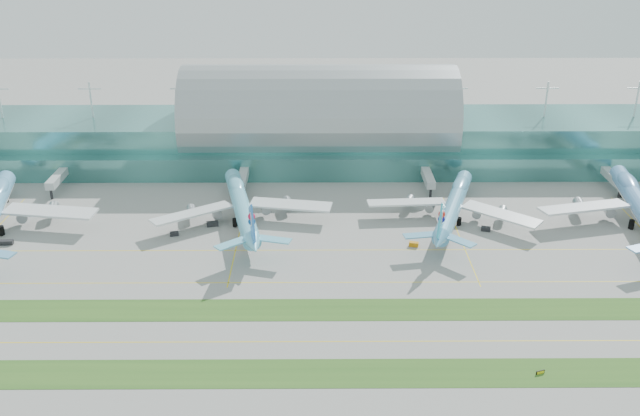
{
  "coord_description": "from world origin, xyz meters",
  "views": [
    {
      "loc": [
        -1.36,
        -175.1,
        110.26
      ],
      "look_at": [
        0.0,
        55.0,
        9.0
      ],
      "focal_mm": 40.0,
      "sensor_mm": 36.0,
      "label": 1
    }
  ],
  "objects_px": {
    "airliner_b": "(241,205)",
    "terminal": "(319,131)",
    "airliner_c": "(454,204)",
    "airliner_d": "(640,206)",
    "taxiway_sign_east": "(540,372)"
  },
  "relations": [
    {
      "from": "terminal",
      "to": "airliner_b",
      "type": "xyz_separation_m",
      "value": [
        -28.82,
        -64.67,
        -7.8
      ]
    },
    {
      "from": "airliner_d",
      "to": "taxiway_sign_east",
      "type": "height_order",
      "value": "airliner_d"
    },
    {
      "from": "airliner_d",
      "to": "terminal",
      "type": "bearing_deg",
      "value": 158.24
    },
    {
      "from": "airliner_c",
      "to": "taxiway_sign_east",
      "type": "relative_size",
      "value": 29.78
    },
    {
      "from": "airliner_c",
      "to": "airliner_d",
      "type": "xyz_separation_m",
      "value": [
        66.97,
        -4.05,
        1.0
      ]
    },
    {
      "from": "airliner_c",
      "to": "airliner_b",
      "type": "bearing_deg",
      "value": -161.09
    },
    {
      "from": "terminal",
      "to": "airliner_b",
      "type": "relative_size",
      "value": 4.53
    },
    {
      "from": "airliner_b",
      "to": "airliner_d",
      "type": "xyz_separation_m",
      "value": [
        145.09,
        -3.42,
        0.74
      ]
    },
    {
      "from": "airliner_c",
      "to": "taxiway_sign_east",
      "type": "distance_m",
      "value": 93.59
    },
    {
      "from": "airliner_d",
      "to": "taxiway_sign_east",
      "type": "relative_size",
      "value": 35.55
    },
    {
      "from": "terminal",
      "to": "airliner_c",
      "type": "height_order",
      "value": "terminal"
    },
    {
      "from": "airliner_c",
      "to": "airliner_d",
      "type": "distance_m",
      "value": 67.1
    },
    {
      "from": "airliner_b",
      "to": "airliner_c",
      "type": "height_order",
      "value": "airliner_b"
    },
    {
      "from": "terminal",
      "to": "airliner_d",
      "type": "bearing_deg",
      "value": -30.35
    },
    {
      "from": "airliner_b",
      "to": "terminal",
      "type": "bearing_deg",
      "value": 53.98
    }
  ]
}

